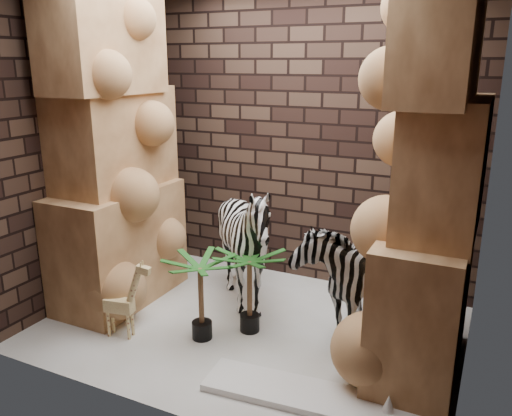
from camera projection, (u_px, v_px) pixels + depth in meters
The scene contains 13 objects.
floor at pixel (249, 327), 4.51m from camera, with size 3.50×3.50×0.00m, color white.
wall_back at pixel (304, 139), 5.17m from camera, with size 3.50×3.50×0.00m, color black.
wall_front at pixel (154, 194), 3.01m from camera, with size 3.50×3.50×0.00m, color black.
wall_left at pixel (82, 144), 4.82m from camera, with size 3.00×3.00×0.00m, color black.
wall_right at pixel (487, 180), 3.36m from camera, with size 3.00×3.00×0.00m, color black.
rock_pillar_left at pixel (111, 147), 4.67m from camera, with size 0.68×1.30×3.00m, color tan, non-canonical shape.
rock_pillar_right at pixel (434, 176), 3.50m from camera, with size 0.58×1.25×3.00m, color tan, non-canonical shape.
zebra_right at pixel (346, 260), 4.31m from camera, with size 0.58×1.08×1.28m, color white.
zebra_left at pixel (246, 250), 4.72m from camera, with size 1.02×1.27×1.15m, color white.
giraffe_toy at pixel (118, 297), 4.27m from camera, with size 0.37×0.12×0.72m, color #F3D78E, non-canonical shape.
palm_front at pixel (250, 291), 4.35m from camera, with size 0.36×0.36×0.74m, color #1D4518, non-canonical shape.
palm_back at pixel (201, 298), 4.23m from camera, with size 0.36×0.36×0.73m, color #1D4518, non-canonical shape.
surfboard at pixel (310, 396), 3.54m from camera, with size 1.51×0.37×0.05m, color white.
Camera 1 is at (1.81, -3.61, 2.26)m, focal length 35.95 mm.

